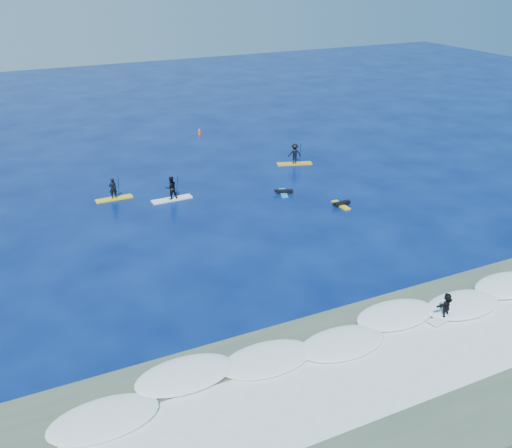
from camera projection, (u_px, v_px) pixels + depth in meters
name	position (u px, v px, depth m)	size (l,w,h in m)	color
ground	(293.00, 248.00, 38.63)	(160.00, 160.00, 0.00)	#030F41
shallow_water	(436.00, 369.00, 27.18)	(90.00, 13.00, 0.01)	#3E5446
breaking_wave	(384.00, 325.00, 30.46)	(40.00, 6.00, 0.30)	white
whitewater	(422.00, 357.00, 28.00)	(34.00, 5.00, 0.02)	silver
sup_paddler_left	(113.00, 192.00, 46.15)	(2.98, 0.78, 2.09)	gold
sup_paddler_center	(171.00, 190.00, 45.97)	(3.33, 0.90, 2.32)	white
sup_paddler_right	(295.00, 155.00, 53.99)	(3.42, 1.85, 2.34)	gold
prone_paddler_near	(341.00, 204.00, 45.16)	(1.59, 2.01, 0.42)	yellow
prone_paddler_far	(284.00, 192.00, 47.49)	(1.55, 2.05, 0.42)	#1A7CC8
wave_surfer	(446.00, 307.00, 30.54)	(2.20, 1.03, 1.54)	white
marker_buoy	(199.00, 132.00, 63.31)	(0.31, 0.31, 0.74)	#F25315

